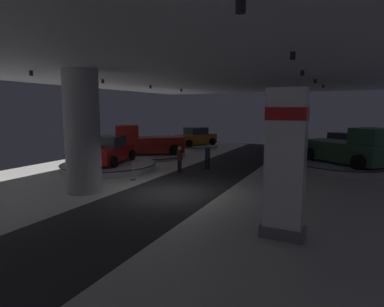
% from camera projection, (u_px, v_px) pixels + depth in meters
% --- Properties ---
extents(ground, '(24.00, 44.00, 0.06)m').
position_uv_depth(ground, '(170.00, 193.00, 14.57)').
color(ground, silver).
extents(ceiling_with_spotlights, '(24.00, 44.00, 0.39)m').
position_uv_depth(ceiling_with_spotlights, '(169.00, 67.00, 13.80)').
color(ceiling_with_spotlights, silver).
extents(column_left, '(1.56, 1.56, 5.50)m').
position_uv_depth(column_left, '(82.00, 132.00, 14.42)').
color(column_left, '#ADADB2').
rests_on(column_left, ground).
extents(column_right, '(1.14, 1.14, 5.50)m').
position_uv_depth(column_right, '(287.00, 126.00, 19.40)').
color(column_right, '#ADADB2').
rests_on(column_right, ground).
extents(brand_sign_pylon, '(1.29, 0.70, 4.36)m').
position_uv_depth(brand_sign_pylon, '(285.00, 162.00, 9.22)').
color(brand_sign_pylon, slate).
rests_on(brand_sign_pylon, ground).
extents(display_platform_far_right, '(5.68, 5.68, 0.38)m').
position_uv_depth(display_platform_far_right, '(344.00, 166.00, 20.35)').
color(display_platform_far_right, '#B7B7BC').
rests_on(display_platform_far_right, ground).
extents(pickup_truck_far_right, '(5.43, 4.98, 2.30)m').
position_uv_depth(pickup_truck_far_right, '(349.00, 149.00, 19.91)').
color(pickup_truck_far_right, '#2D5638').
rests_on(pickup_truck_far_right, display_platform_far_right).
extents(display_platform_far_left, '(5.68, 5.68, 0.24)m').
position_uv_depth(display_platform_far_left, '(149.00, 155.00, 25.48)').
color(display_platform_far_left, '#B7B7BC').
rests_on(display_platform_far_left, ground).
extents(pickup_truck_far_left, '(5.49, 4.89, 2.30)m').
position_uv_depth(pickup_truck_far_left, '(145.00, 142.00, 25.27)').
color(pickup_truck_far_left, maroon).
rests_on(pickup_truck_far_left, display_platform_far_left).
extents(display_platform_deep_right, '(4.99, 4.99, 0.27)m').
position_uv_depth(display_platform_deep_right, '(340.00, 156.00, 25.05)').
color(display_platform_deep_right, silver).
rests_on(display_platform_deep_right, ground).
extents(display_car_deep_right, '(4.57, 3.45, 1.71)m').
position_uv_depth(display_car_deep_right, '(342.00, 145.00, 24.90)').
color(display_car_deep_right, silver).
rests_on(display_car_deep_right, display_platform_deep_right).
extents(display_platform_mid_left, '(5.93, 5.93, 0.37)m').
position_uv_depth(display_platform_mid_left, '(109.00, 166.00, 20.40)').
color(display_platform_mid_left, '#B7B7BC').
rests_on(display_platform_mid_left, ground).
extents(display_car_mid_left, '(3.01, 4.51, 1.71)m').
position_uv_depth(display_car_mid_left, '(109.00, 151.00, 20.30)').
color(display_car_mid_left, red).
rests_on(display_car_mid_left, display_platform_mid_left).
extents(display_platform_deep_left, '(4.49, 4.49, 0.32)m').
position_uv_depth(display_platform_deep_left, '(195.00, 147.00, 30.92)').
color(display_platform_deep_left, silver).
rests_on(display_platform_deep_left, ground).
extents(display_car_deep_left, '(3.57, 4.56, 1.71)m').
position_uv_depth(display_car_deep_left, '(195.00, 137.00, 30.81)').
color(display_car_deep_left, '#B77519').
rests_on(display_car_deep_left, display_platform_deep_left).
extents(visitor_walking_near, '(0.32, 0.32, 1.59)m').
position_uv_depth(visitor_walking_near, '(180.00, 158.00, 19.02)').
color(visitor_walking_near, black).
rests_on(visitor_walking_near, ground).
extents(visitor_walking_far, '(0.32, 0.32, 1.59)m').
position_uv_depth(visitor_walking_far, '(207.00, 155.00, 20.16)').
color(visitor_walking_far, black).
rests_on(visitor_walking_far, ground).
extents(stanchion_a, '(0.28, 0.28, 1.01)m').
position_uv_depth(stanchion_a, '(133.00, 173.00, 17.16)').
color(stanchion_a, '#333338').
rests_on(stanchion_a, ground).
extents(stanchion_b, '(0.28, 0.28, 1.01)m').
position_uv_depth(stanchion_b, '(267.00, 168.00, 18.52)').
color(stanchion_b, '#333338').
rests_on(stanchion_b, ground).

